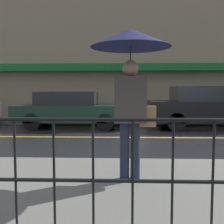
# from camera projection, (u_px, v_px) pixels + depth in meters

# --- Properties ---
(ground_plane) EXTENTS (80.00, 80.00, 0.00)m
(ground_plane) POSITION_uv_depth(u_px,v_px,m) (172.00, 138.00, 8.07)
(ground_plane) COLOR black
(sidewalk_far) EXTENTS (28.00, 2.08, 0.14)m
(sidewalk_far) POSITION_uv_depth(u_px,v_px,m) (155.00, 121.00, 12.17)
(sidewalk_far) COLOR slate
(sidewalk_far) RESTS_ON ground_plane
(lane_marking) EXTENTS (25.20, 0.12, 0.01)m
(lane_marking) POSITION_uv_depth(u_px,v_px,m) (172.00, 138.00, 8.07)
(lane_marking) COLOR gold
(lane_marking) RESTS_ON ground_plane
(building_storefront) EXTENTS (28.00, 0.85, 6.71)m
(building_storefront) POSITION_uv_depth(u_px,v_px,m) (153.00, 54.00, 13.08)
(building_storefront) COLOR gray
(building_storefront) RESTS_ON ground_plane
(pedestrian) EXTENTS (1.15, 1.15, 2.17)m
(pedestrian) POSITION_uv_depth(u_px,v_px,m) (131.00, 59.00, 3.73)
(pedestrian) COLOR #23283D
(pedestrian) RESTS_ON sidewalk_near
(car_dark_green) EXTENTS (4.35, 1.75, 1.41)m
(car_dark_green) POSITION_uv_depth(u_px,v_px,m) (71.00, 109.00, 10.28)
(car_dark_green) COLOR #193828
(car_dark_green) RESTS_ON ground_plane
(car_black) EXTENTS (4.68, 1.92, 1.62)m
(car_black) POSITION_uv_depth(u_px,v_px,m) (209.00, 107.00, 10.09)
(car_black) COLOR black
(car_black) RESTS_ON ground_plane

